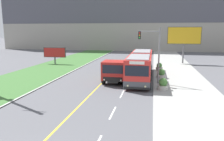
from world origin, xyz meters
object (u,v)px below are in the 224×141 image
billboard_small (55,53)px  planter_round_near (163,84)px  billboard_large (184,36)px  planter_round_second (161,74)px  city_bus (141,66)px  traffic_light_mast (153,48)px  planter_round_third (159,67)px  dump_truck (116,71)px

billboard_small → planter_round_near: bearing=-38.0°
billboard_large → planter_round_second: 14.18m
planter_round_second → city_bus: bearing=-173.8°
traffic_light_mast → billboard_large: bearing=72.0°
traffic_light_mast → planter_round_third: traffic_light_mast is taller
planter_round_near → planter_round_second: planter_round_near is taller
planter_round_second → planter_round_third: (-0.11, 5.26, -0.01)m
dump_truck → planter_round_near: bearing=-27.1°
city_bus → traffic_light_mast: bearing=-61.6°
traffic_light_mast → city_bus: bearing=118.4°
planter_round_third → billboard_large: bearing=61.7°
billboard_small → planter_round_third: billboard_small is taller
planter_round_near → planter_round_third: (-0.10, 10.52, -0.02)m
city_bus → billboard_small: 17.26m
planter_round_near → planter_round_third: planter_round_near is taller
planter_round_near → planter_round_second: 5.26m
billboard_large → planter_round_second: (-4.04, -12.96, -4.08)m
billboard_large → planter_round_third: bearing=-118.3°
city_bus → billboard_large: (6.49, 13.23, 3.10)m
city_bus → planter_round_second: 2.65m
city_bus → planter_round_second: bearing=6.2°
dump_truck → planter_round_third: size_ratio=6.40×
traffic_light_mast → billboard_large: billboard_large is taller
planter_round_near → billboard_small: bearing=142.0°
billboard_large → planter_round_near: 19.10m
city_bus → dump_truck: bearing=-135.9°
dump_truck → planter_round_second: 5.71m
city_bus → dump_truck: size_ratio=1.84×
billboard_large → dump_truck: bearing=-119.9°
dump_truck → billboard_small: 16.65m
city_bus → planter_round_near: bearing=-64.0°
city_bus → billboard_large: 15.06m
dump_truck → billboard_small: (-12.42, 11.07, 0.68)m
dump_truck → city_bus: bearing=44.1°
dump_truck → planter_round_third: bearing=58.6°
traffic_light_mast → billboard_small: bearing=145.7°
dump_truck → planter_round_near: 5.62m
billboard_small → billboard_large: bearing=12.2°
dump_truck → billboard_large: 18.40m
billboard_large → planter_round_second: size_ratio=5.76×
traffic_light_mast → billboard_small: traffic_light_mast is taller
traffic_light_mast → planter_round_third: bearing=83.2°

